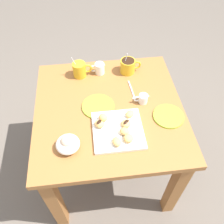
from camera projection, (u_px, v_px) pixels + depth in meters
ground_plane at (110, 166)px, 1.92m from camera, size 8.00×8.00×0.00m
dining_table at (109, 122)px, 1.48m from camera, size 0.84×0.84×0.71m
pastry_plate_square at (118, 130)px, 1.26m from camera, size 0.26×0.26×0.02m
coffee_mug_mustard_left at (80, 69)px, 1.51m from camera, size 0.12×0.08×0.14m
coffee_mug_mustard_right at (128, 66)px, 1.53m from camera, size 0.13×0.09×0.14m
cream_pitcher_white at (99, 68)px, 1.53m from camera, size 0.10×0.06×0.07m
ice_cream_bowl at (68, 144)px, 1.18m from camera, size 0.12×0.12×0.09m
chocolate_sauce_pitcher at (143, 98)px, 1.38m from camera, size 0.09×0.05×0.06m
saucer_lime_left at (98, 106)px, 1.37m from camera, size 0.18×0.18×0.01m
saucer_lime_right at (168, 116)px, 1.33m from camera, size 0.17×0.17×0.01m
loose_spoon_near_saucer at (133, 92)px, 1.45m from camera, size 0.03×0.16×0.01m
beignet_0 at (103, 118)px, 1.28m from camera, size 0.07×0.07×0.04m
beignet_1 at (130, 114)px, 1.30m from camera, size 0.07×0.07×0.03m
beignet_2 at (124, 131)px, 1.23m from camera, size 0.07×0.06×0.03m
beignet_3 at (117, 142)px, 1.19m from camera, size 0.05×0.06×0.03m
beignet_4 at (126, 124)px, 1.26m from camera, size 0.07×0.07×0.03m
chocolate_drizzle_4 at (126, 122)px, 1.25m from camera, size 0.04×0.04×0.00m
beignet_5 at (128, 138)px, 1.20m from camera, size 0.06×0.06×0.03m
beignet_6 at (99, 124)px, 1.26m from camera, size 0.07×0.07×0.03m
chocolate_drizzle_6 at (99, 122)px, 1.24m from camera, size 0.04×0.04×0.00m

